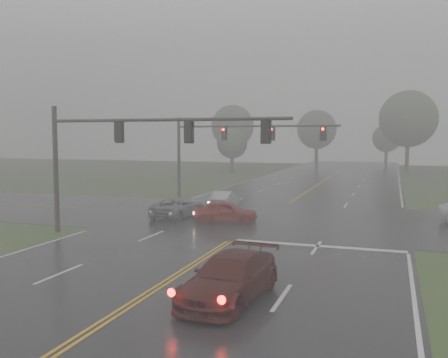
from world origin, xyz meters
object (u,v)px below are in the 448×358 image
(sedan_silver, at_px, (225,208))
(signal_gantry_near, at_px, (121,144))
(sedan_red, at_px, (226,223))
(signal_gantry_far, at_px, (227,141))
(sedan_maroon, at_px, (230,300))
(car_grey, at_px, (178,217))

(sedan_silver, relative_size, signal_gantry_near, 0.29)
(sedan_red, height_order, signal_gantry_far, signal_gantry_far)
(signal_gantry_near, distance_m, signal_gantry_far, 17.21)
(sedan_silver, bearing_deg, sedan_maroon, 106.85)
(sedan_red, relative_size, sedan_silver, 1.04)
(car_grey, distance_m, signal_gantry_far, 11.36)
(sedan_silver, height_order, signal_gantry_near, signal_gantry_near)
(sedan_maroon, xyz_separation_m, signal_gantry_near, (-8.83, 8.21, 5.07))
(sedan_silver, distance_m, car_grey, 5.30)
(sedan_maroon, distance_m, car_grey, 17.55)
(signal_gantry_near, bearing_deg, signal_gantry_far, 89.22)
(signal_gantry_far, bearing_deg, signal_gantry_near, -90.78)
(sedan_maroon, height_order, signal_gantry_far, signal_gantry_far)
(sedan_red, bearing_deg, car_grey, 62.74)
(sedan_red, height_order, car_grey, sedan_red)
(sedan_silver, xyz_separation_m, car_grey, (-1.68, -5.03, 0.00))
(sedan_maroon, xyz_separation_m, sedan_red, (-4.94, 14.23, 0.00))
(sedan_red, bearing_deg, signal_gantry_far, 6.09)
(car_grey, xyz_separation_m, signal_gantry_near, (-0.14, -7.04, 5.07))
(sedan_maroon, height_order, sedan_silver, sedan_maroon)
(sedan_red, bearing_deg, sedan_silver, 6.90)
(sedan_silver, xyz_separation_m, signal_gantry_near, (-1.82, -12.07, 5.07))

